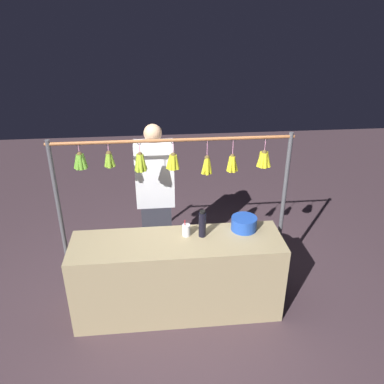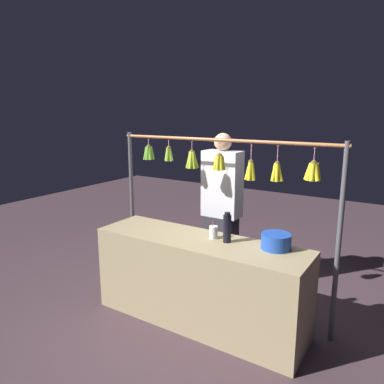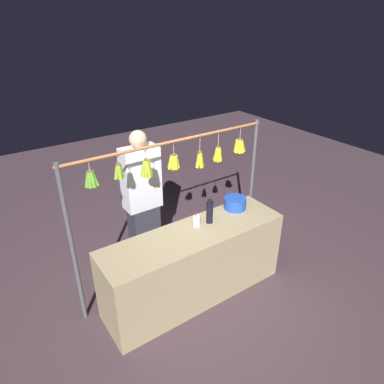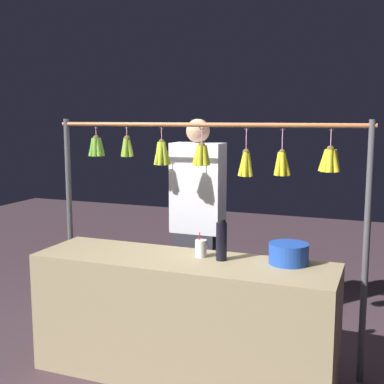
{
  "view_description": "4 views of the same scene",
  "coord_description": "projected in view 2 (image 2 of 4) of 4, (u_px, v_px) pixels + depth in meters",
  "views": [
    {
      "loc": [
        0.17,
        3.09,
        2.87
      ],
      "look_at": [
        -0.14,
        0.0,
        1.35
      ],
      "focal_mm": 35.93,
      "sensor_mm": 36.0,
      "label": 1
    },
    {
      "loc": [
        -1.69,
        2.76,
        1.99
      ],
      "look_at": [
        0.08,
        0.0,
        1.27
      ],
      "focal_mm": 34.53,
      "sensor_mm": 36.0,
      "label": 2
    },
    {
      "loc": [
        1.72,
        2.46,
        2.87
      ],
      "look_at": [
        0.03,
        0.0,
        1.32
      ],
      "focal_mm": 32.38,
      "sensor_mm": 36.0,
      "label": 3
    },
    {
      "loc": [
        -1.25,
        3.03,
        1.78
      ],
      "look_at": [
        -0.07,
        0.0,
        1.29
      ],
      "focal_mm": 47.35,
      "sensor_mm": 36.0,
      "label": 4
    }
  ],
  "objects": [
    {
      "name": "ground_plane",
      "position": [
        199.0,
        321.0,
        3.59
      ],
      "size": [
        12.0,
        12.0,
        0.0
      ],
      "primitive_type": "plane",
      "color": "#46343B"
    },
    {
      "name": "water_bottle",
      "position": [
        227.0,
        228.0,
        3.31
      ],
      "size": [
        0.07,
        0.07,
        0.28
      ],
      "color": "black",
      "rests_on": "market_counter"
    },
    {
      "name": "display_rack",
      "position": [
        221.0,
        182.0,
        3.6
      ],
      "size": [
        2.35,
        0.14,
        1.76
      ],
      "color": "#4C4C51",
      "rests_on": "ground"
    },
    {
      "name": "drink_cup",
      "position": [
        213.0,
        232.0,
        3.42
      ],
      "size": [
        0.08,
        0.08,
        0.17
      ],
      "color": "silver",
      "rests_on": "market_counter"
    },
    {
      "name": "vendor_person",
      "position": [
        222.0,
        213.0,
        4.15
      ],
      "size": [
        0.42,
        0.23,
        1.76
      ],
      "color": "#2D2D38",
      "rests_on": "ground"
    },
    {
      "name": "market_counter",
      "position": [
        199.0,
        281.0,
        3.5
      ],
      "size": [
        2.05,
        0.58,
        0.84
      ],
      "primitive_type": "cube",
      "color": "tan",
      "rests_on": "ground"
    },
    {
      "name": "blue_bucket",
      "position": [
        276.0,
        241.0,
        3.16
      ],
      "size": [
        0.26,
        0.26,
        0.13
      ],
      "primitive_type": "cylinder",
      "color": "#2049AE",
      "rests_on": "market_counter"
    }
  ]
}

